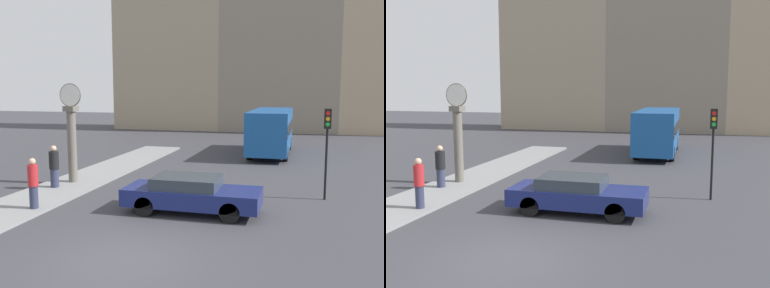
% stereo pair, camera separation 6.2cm
% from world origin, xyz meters
% --- Properties ---
extents(ground_plane, '(120.00, 120.00, 0.00)m').
position_xyz_m(ground_plane, '(0.00, 0.00, 0.00)').
color(ground_plane, '#38383D').
extents(sidewalk_corner, '(2.60, 21.38, 0.11)m').
position_xyz_m(sidewalk_corner, '(-5.58, 8.69, 0.06)').
color(sidewalk_corner, gray).
rests_on(sidewalk_corner, ground_plane).
extents(building_row, '(30.70, 5.00, 19.08)m').
position_xyz_m(building_row, '(-0.65, 34.48, 8.37)').
color(building_row, gray).
rests_on(building_row, ground_plane).
extents(sedan_car, '(4.68, 1.83, 1.28)m').
position_xyz_m(sedan_car, '(0.60, 4.44, 0.67)').
color(sedan_car, navy).
rests_on(sedan_car, ground_plane).
extents(bus_distant, '(2.43, 7.91, 2.89)m').
position_xyz_m(bus_distant, '(2.15, 18.50, 1.64)').
color(bus_distant, '#195199').
rests_on(bus_distant, ground_plane).
extents(traffic_light_far, '(0.26, 0.24, 3.52)m').
position_xyz_m(traffic_light_far, '(5.14, 7.48, 2.53)').
color(traffic_light_far, black).
rests_on(traffic_light_far, ground_plane).
extents(street_clock, '(1.03, 0.51, 4.39)m').
position_xyz_m(street_clock, '(-5.70, 7.37, 2.18)').
color(street_clock, '#666056').
rests_on(street_clock, sidewalk_corner).
extents(pedestrian_black_jacket, '(0.41, 0.41, 1.78)m').
position_xyz_m(pedestrian_black_jacket, '(-5.88, 6.19, 1.00)').
color(pedestrian_black_jacket, '#2D334C').
rests_on(pedestrian_black_jacket, sidewalk_corner).
extents(pedestrian_red_top, '(0.35, 0.35, 1.78)m').
position_xyz_m(pedestrian_red_top, '(-4.75, 3.15, 1.01)').
color(pedestrian_red_top, '#2D334C').
rests_on(pedestrian_red_top, sidewalk_corner).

